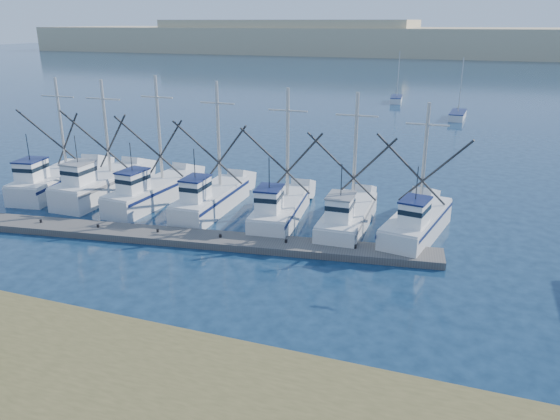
% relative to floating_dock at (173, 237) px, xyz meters
% --- Properties ---
extents(ground, '(500.00, 500.00, 0.00)m').
position_rel_floating_dock_xyz_m(ground, '(9.64, -6.14, -0.21)').
color(ground, '#0B1F34').
rests_on(ground, ground).
extents(floating_dock, '(31.83, 6.52, 0.42)m').
position_rel_floating_dock_xyz_m(floating_dock, '(0.00, 0.00, 0.00)').
color(floating_dock, '#55524C').
rests_on(floating_dock, ground).
extents(dune_ridge, '(360.00, 60.00, 10.00)m').
position_rel_floating_dock_xyz_m(dune_ridge, '(9.64, 203.86, 4.79)').
color(dune_ridge, tan).
rests_on(dune_ridge, ground).
extents(trawler_fleet, '(31.44, 8.82, 9.02)m').
position_rel_floating_dock_xyz_m(trawler_fleet, '(-0.86, 5.24, 0.75)').
color(trawler_fleet, silver).
rests_on(trawler_fleet, ground).
extents(sailboat_near, '(2.07, 6.08, 8.10)m').
position_rel_floating_dock_xyz_m(sailboat_near, '(13.99, 51.19, 0.28)').
color(sailboat_near, silver).
rests_on(sailboat_near, ground).
extents(sailboat_far, '(2.16, 5.39, 8.10)m').
position_rel_floating_dock_xyz_m(sailboat_far, '(3.76, 64.27, 0.29)').
color(sailboat_far, silver).
rests_on(sailboat_far, ground).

